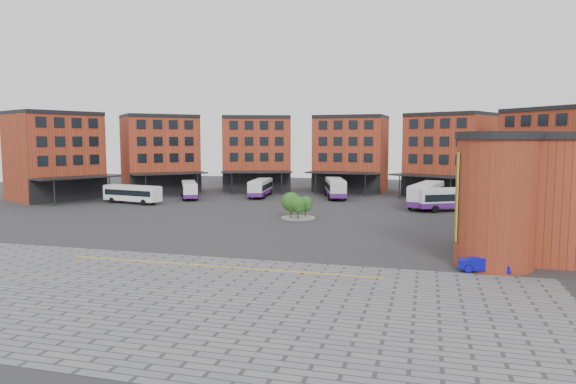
% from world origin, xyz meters
% --- Properties ---
extents(ground, '(160.00, 160.00, 0.00)m').
position_xyz_m(ground, '(0.00, 0.00, 0.00)').
color(ground, '#28282B').
rests_on(ground, ground).
extents(paving_zone, '(50.00, 22.00, 0.02)m').
position_xyz_m(paving_zone, '(2.00, -22.00, 0.01)').
color(paving_zone, slate).
rests_on(paving_zone, ground).
extents(yellow_line, '(26.00, 0.15, 0.02)m').
position_xyz_m(yellow_line, '(2.00, -14.00, 0.03)').
color(yellow_line, gold).
rests_on(yellow_line, paving_zone).
extents(main_building, '(94.14, 42.48, 14.60)m').
position_xyz_m(main_building, '(-4.77, 38.25, 7.23)').
color(main_building, '#973621').
rests_on(main_building, ground).
extents(east_building, '(17.40, 15.40, 10.60)m').
position_xyz_m(east_building, '(28.70, -3.06, 5.29)').
color(east_building, '#973621').
rests_on(east_building, ground).
extents(tree_island, '(4.40, 4.40, 3.36)m').
position_xyz_m(tree_island, '(1.87, 11.54, 1.81)').
color(tree_island, gray).
rests_on(tree_island, ground).
extents(bus_a, '(10.28, 4.12, 2.84)m').
position_xyz_m(bus_a, '(-26.83, 19.80, 1.68)').
color(bus_a, white).
rests_on(bus_a, ground).
extents(bus_b, '(6.82, 9.89, 2.82)m').
position_xyz_m(bus_b, '(-21.37, 28.62, 1.53)').
color(bus_b, white).
rests_on(bus_b, ground).
extents(bus_c, '(3.83, 10.99, 3.03)m').
position_xyz_m(bus_c, '(-10.38, 34.14, 1.64)').
color(bus_c, silver).
rests_on(bus_c, ground).
extents(bus_d, '(5.71, 12.06, 3.31)m').
position_xyz_m(bus_d, '(2.52, 35.91, 1.80)').
color(bus_d, silver).
rests_on(bus_d, ground).
extents(bus_e, '(5.37, 12.94, 3.55)m').
position_xyz_m(bus_e, '(17.69, 27.48, 1.93)').
color(bus_e, silver).
rests_on(bus_e, ground).
extents(bus_f, '(11.29, 7.78, 3.22)m').
position_xyz_m(bus_f, '(21.51, 24.42, 1.74)').
color(bus_f, silver).
rests_on(bus_f, ground).
extents(blue_car, '(3.77, 1.40, 1.23)m').
position_xyz_m(blue_car, '(22.11, -10.22, 0.62)').
color(blue_car, '#0D0CA2').
rests_on(blue_car, ground).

